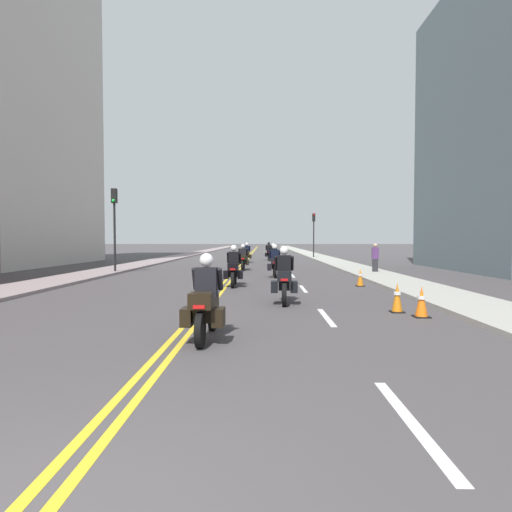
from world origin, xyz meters
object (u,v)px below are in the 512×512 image
at_px(motorcycle_2, 234,270).
at_px(traffic_cone_2, 360,277).
at_px(traffic_light_far, 314,227).
at_px(pedestrian_0, 375,258).
at_px(motorcycle_5, 273,257).
at_px(motorcycle_6, 247,254).
at_px(traffic_light_near, 114,215).
at_px(traffic_cone_1, 397,297).
at_px(motorcycle_4, 243,260).
at_px(motorcycle_0, 206,305).
at_px(motorcycle_3, 275,263).
at_px(traffic_cone_0, 422,302).
at_px(motorcycle_1, 284,280).
at_px(motorcycle_7, 269,253).

xyz_separation_m(motorcycle_2, traffic_cone_2, (5.08, 0.05, -0.31)).
height_order(traffic_light_far, pedestrian_0, traffic_light_far).
distance_m(motorcycle_5, motorcycle_6, 4.65).
height_order(traffic_cone_2, traffic_light_near, traffic_light_near).
bearing_deg(motorcycle_5, traffic_cone_1, -84.98).
bearing_deg(motorcycle_4, motorcycle_5, 66.95).
height_order(motorcycle_0, motorcycle_4, motorcycle_0).
xyz_separation_m(motorcycle_4, traffic_cone_1, (4.70, -15.35, -0.26)).
distance_m(motorcycle_3, traffic_cone_1, 10.85).
distance_m(traffic_cone_0, traffic_cone_1, 0.79).
height_order(motorcycle_4, traffic_light_far, traffic_light_far).
bearing_deg(traffic_cone_1, traffic_light_far, 87.17).
bearing_deg(motorcycle_4, motorcycle_6, 90.66).
bearing_deg(motorcycle_1, motorcycle_4, 99.90).
relative_size(motorcycle_1, traffic_cone_0, 2.97).
height_order(motorcycle_4, motorcycle_6, motorcycle_6).
relative_size(motorcycle_0, motorcycle_3, 0.93).
distance_m(motorcycle_1, traffic_cone_1, 3.27).
xyz_separation_m(motorcycle_0, motorcycle_6, (-0.27, 27.25, -0.01)).
relative_size(traffic_cone_1, traffic_light_near, 0.17).
relative_size(motorcycle_0, traffic_light_near, 0.45).
distance_m(motorcycle_1, pedestrian_0, 12.31).
xyz_separation_m(motorcycle_5, traffic_light_far, (4.33, 12.26, 2.48)).
bearing_deg(pedestrian_0, motorcycle_1, -112.74).
bearing_deg(motorcycle_2, traffic_light_near, 136.52).
xyz_separation_m(motorcycle_3, traffic_cone_2, (3.32, -4.22, -0.33)).
bearing_deg(motorcycle_2, motorcycle_6, 89.77).
height_order(motorcycle_7, traffic_cone_0, motorcycle_7).
bearing_deg(motorcycle_5, motorcycle_4, -115.92).
distance_m(motorcycle_2, motorcycle_6, 17.94).
bearing_deg(traffic_cone_1, traffic_cone_2, 85.92).
relative_size(motorcycle_7, traffic_cone_1, 2.92).
bearing_deg(traffic_cone_1, traffic_light_near, 132.62).
relative_size(motorcycle_4, traffic_cone_1, 2.88).
relative_size(motorcycle_5, motorcycle_7, 0.99).
height_order(motorcycle_1, traffic_light_near, traffic_light_near).
xyz_separation_m(traffic_cone_0, pedestrian_0, (2.31, 13.29, 0.49)).
xyz_separation_m(motorcycle_6, traffic_light_far, (6.38, 8.08, 2.47)).
height_order(motorcycle_2, motorcycle_4, motorcycle_2).
bearing_deg(motorcycle_2, motorcycle_4, 89.68).
distance_m(motorcycle_3, traffic_cone_2, 5.38).
bearing_deg(traffic_light_near, traffic_cone_2, -28.08).
bearing_deg(traffic_light_far, motorcycle_3, -101.60).
bearing_deg(traffic_light_near, traffic_cone_1, -47.38).
height_order(motorcycle_5, traffic_cone_1, motorcycle_5).
bearing_deg(traffic_cone_2, motorcycle_2, -179.42).
xyz_separation_m(motorcycle_2, motorcycle_4, (-0.06, 9.17, -0.02)).
xyz_separation_m(motorcycle_0, traffic_light_far, (6.11, 35.34, 2.47)).
distance_m(motorcycle_1, traffic_light_near, 14.43).
xyz_separation_m(motorcycle_4, motorcycle_6, (-0.09, 8.78, 0.01)).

